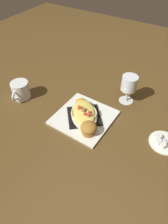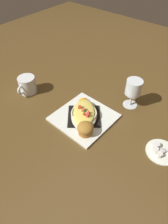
{
  "view_description": "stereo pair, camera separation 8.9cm",
  "coord_description": "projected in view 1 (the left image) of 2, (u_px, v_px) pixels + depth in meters",
  "views": [
    {
      "loc": [
        -0.54,
        -0.33,
        0.67
      ],
      "look_at": [
        0.0,
        0.0,
        0.04
      ],
      "focal_mm": 31.31,
      "sensor_mm": 36.0,
      "label": 1
    },
    {
      "loc": [
        -0.49,
        -0.4,
        0.67
      ],
      "look_at": [
        0.0,
        0.0,
        0.04
      ],
      "focal_mm": 31.31,
      "sensor_mm": 36.0,
      "label": 2
    }
  ],
  "objects": [
    {
      "name": "folded_napkin",
      "position": [
        84.0,
        116.0,
        0.91
      ],
      "size": [
        0.2,
        0.2,
        0.01
      ],
      "primitive_type": "cube",
      "rotation": [
        0.0,
        0.0,
        0.7
      ],
      "color": "black",
      "rests_on": "square_plate"
    },
    {
      "name": "stemmed_glass",
      "position": [
        129.0,
        85.0,
        0.94
      ],
      "size": [
        0.08,
        0.08,
        0.15
      ],
      "color": "white",
      "rests_on": "ground_plane"
    },
    {
      "name": "muffin",
      "position": [
        89.0,
        128.0,
        0.83
      ],
      "size": [
        0.07,
        0.07,
        0.06
      ],
      "color": "#A76C2B",
      "rests_on": "square_plate"
    },
    {
      "name": "creamer_cup_2",
      "position": [
        163.0,
        145.0,
        0.79
      ],
      "size": [
        0.02,
        0.02,
        0.02
      ],
      "primitive_type": "cylinder",
      "color": "white",
      "rests_on": "creamer_saucer"
    },
    {
      "name": "creamer_cup_0",
      "position": [
        159.0,
        137.0,
        0.82
      ],
      "size": [
        0.02,
        0.02,
        0.02
      ],
      "primitive_type": "cylinder",
      "color": "white",
      "rests_on": "creamer_saucer"
    },
    {
      "name": "orange_garnish",
      "position": [
        80.0,
        101.0,
        0.98
      ],
      "size": [
        0.06,
        0.05,
        0.02
      ],
      "color": "#551364",
      "rests_on": "square_plate"
    },
    {
      "name": "creamer_saucer",
      "position": [
        164.0,
        142.0,
        0.82
      ],
      "size": [
        0.13,
        0.13,
        0.01
      ],
      "primitive_type": "cylinder",
      "color": "white",
      "rests_on": "ground_plane"
    },
    {
      "name": "ground_plane",
      "position": [
        84.0,
        118.0,
        0.92
      ],
      "size": [
        2.6,
        2.6,
        0.0
      ],
      "primitive_type": "plane",
      "color": "brown"
    },
    {
      "name": "spoon",
      "position": [
        166.0,
        141.0,
        0.81
      ],
      "size": [
        0.07,
        0.09,
        0.01
      ],
      "color": "silver",
      "rests_on": "creamer_saucer"
    },
    {
      "name": "square_plate",
      "position": [
        84.0,
        117.0,
        0.92
      ],
      "size": [
        0.26,
        0.26,
        0.01
      ],
      "primitive_type": "cube",
      "rotation": [
        0.0,
        0.0,
        -0.03
      ],
      "color": "white",
      "rests_on": "ground_plane"
    },
    {
      "name": "coffee_mug",
      "position": [
        21.0,
        91.0,
        1.0
      ],
      "size": [
        0.12,
        0.09,
        0.09
      ],
      "color": "white",
      "rests_on": "ground_plane"
    },
    {
      "name": "creamer_cup_1",
      "position": [
        158.0,
        141.0,
        0.81
      ],
      "size": [
        0.02,
        0.02,
        0.02
      ],
      "primitive_type": "cylinder",
      "color": "white",
      "rests_on": "creamer_saucer"
    },
    {
      "name": "gratin_dish",
      "position": [
        84.0,
        113.0,
        0.9
      ],
      "size": [
        0.23,
        0.22,
        0.05
      ],
      "color": "beige",
      "rests_on": "folded_napkin"
    }
  ]
}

